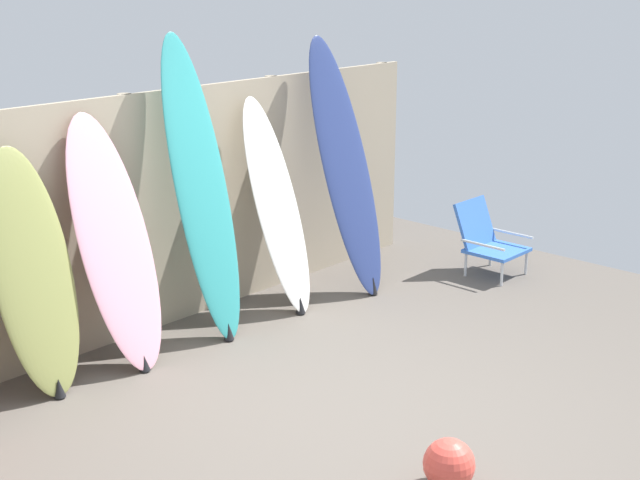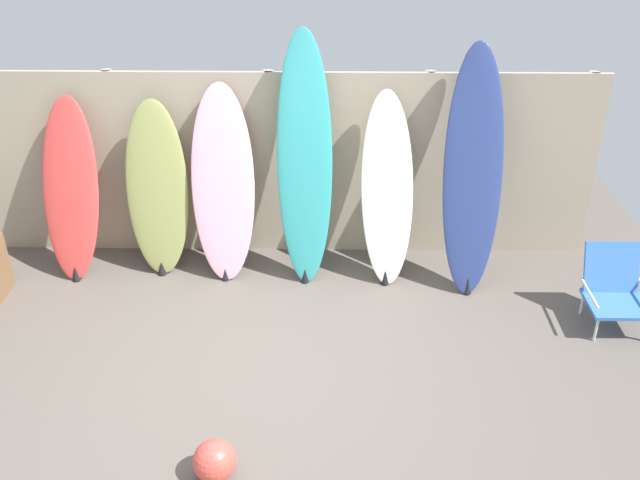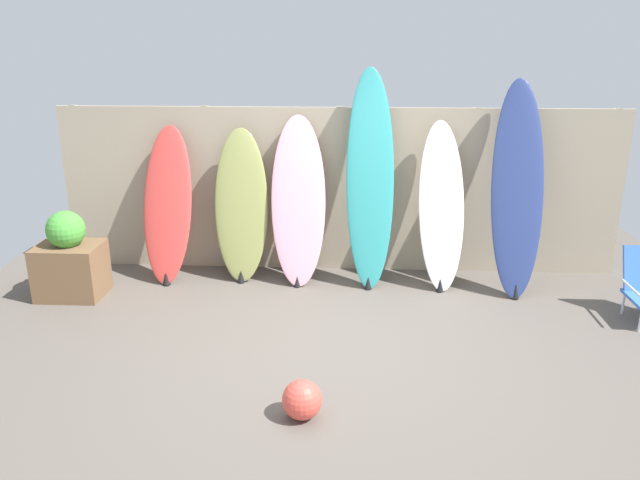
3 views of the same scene
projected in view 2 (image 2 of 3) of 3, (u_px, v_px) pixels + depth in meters
ground at (256, 381)px, 5.41m from camera, size 7.68×7.68×0.00m
fence_back at (271, 166)px, 6.71m from camera, size 6.08×0.11×1.80m
surfboard_red_0 at (71, 191)px, 6.45m from camera, size 0.55×0.61×1.63m
surfboard_olive_1 at (157, 190)px, 6.49m from camera, size 0.58×0.46×1.61m
surfboard_pink_2 at (223, 185)px, 6.44m from camera, size 0.61×0.63×1.74m
surfboard_teal_3 at (305, 162)px, 6.28m from camera, size 0.52×0.61×2.23m
surfboard_white_4 at (387, 191)px, 6.38m from camera, size 0.52×0.63×1.70m
surfboard_navy_5 at (473, 173)px, 6.20m from camera, size 0.54×0.77×2.12m
beach_chair at (614, 288)px, 5.94m from camera, size 0.50×0.56×0.65m
beach_ball at (214, 461)px, 4.54m from camera, size 0.28×0.28×0.28m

